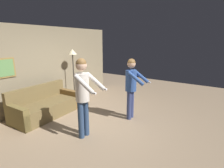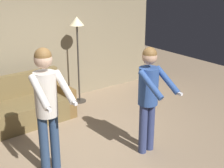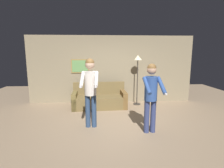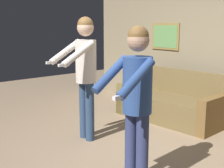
# 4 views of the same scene
# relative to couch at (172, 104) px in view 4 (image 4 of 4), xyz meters

# --- Properties ---
(ground_plane) EXTENTS (12.00, 12.00, 0.00)m
(ground_plane) POSITION_rel_couch_xyz_m (0.46, -1.61, -0.28)
(ground_plane) COLOR #947B60
(back_wall_assembly) EXTENTS (6.40, 0.09, 2.60)m
(back_wall_assembly) POSITION_rel_couch_xyz_m (0.45, 0.69, 1.02)
(back_wall_assembly) COLOR gray
(back_wall_assembly) RESTS_ON ground_plane
(couch) EXTENTS (1.94, 0.94, 0.87)m
(couch) POSITION_rel_couch_xyz_m (0.00, 0.00, 0.00)
(couch) COLOR brown
(couch) RESTS_ON ground_plane
(person_standing_left) EXTENTS (0.45, 0.70, 1.80)m
(person_standing_left) POSITION_rel_couch_xyz_m (-0.21, -1.74, 0.82)
(person_standing_left) COLOR navy
(person_standing_left) RESTS_ON ground_plane
(person_standing_right) EXTENTS (0.45, 0.64, 1.69)m
(person_standing_right) POSITION_rel_couch_xyz_m (1.25, -2.16, 0.74)
(person_standing_right) COLOR navy
(person_standing_right) RESTS_ON ground_plane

